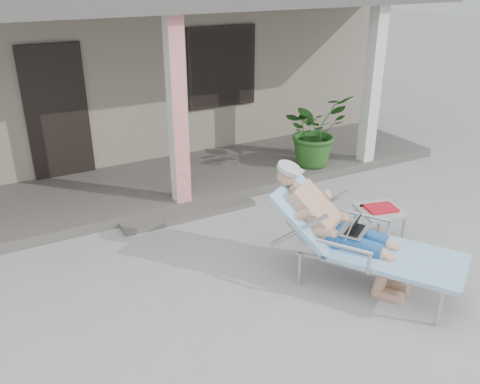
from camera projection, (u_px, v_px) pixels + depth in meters
ground at (255, 280)px, 5.83m from camera, size 60.00×60.00×0.00m
house at (96, 53)px, 10.36m from camera, size 10.40×5.40×3.30m
porch_deck at (162, 184)px, 8.20m from camera, size 10.00×2.00×0.15m
porch_overhang at (151, 6)px, 7.05m from camera, size 10.00×2.30×2.85m
porch_step at (190, 214)px, 7.30m from camera, size 2.00×0.30×0.07m
lounger at (351, 212)px, 5.50m from camera, size 1.80×2.18×1.40m
side_table at (380, 212)px, 6.51m from camera, size 0.66×0.66×0.49m
potted_palm at (315, 130)px, 8.59m from camera, size 1.23×1.10×1.22m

